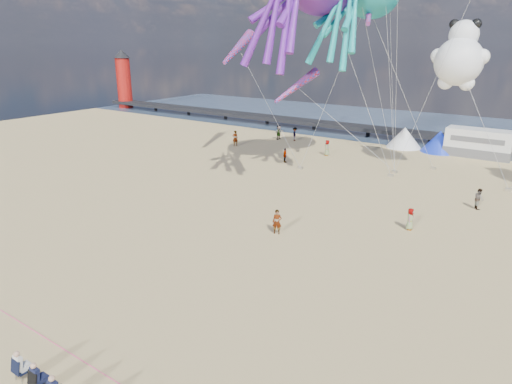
% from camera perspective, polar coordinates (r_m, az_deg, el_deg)
% --- Properties ---
extents(ground, '(120.00, 120.00, 0.00)m').
position_cam_1_polar(ground, '(22.64, -9.89, -13.80)').
color(ground, '#D6BA7B').
rests_on(ground, ground).
extents(water, '(120.00, 120.00, 0.00)m').
position_cam_1_polar(water, '(70.73, 23.20, 7.17)').
color(water, '#344863').
rests_on(water, ground).
extents(pier, '(60.00, 3.00, 0.50)m').
position_cam_1_polar(pier, '(71.82, -1.31, 9.58)').
color(pier, black).
rests_on(pier, ground).
extents(lighthouse, '(2.60, 2.60, 9.00)m').
position_cam_1_polar(lighthouse, '(90.68, -16.16, 12.94)').
color(lighthouse, '#A5140F').
rests_on(lighthouse, ground).
extents(motorhome_0, '(6.60, 2.50, 3.00)m').
position_cam_1_polar(motorhome_0, '(54.90, 26.05, 5.52)').
color(motorhome_0, silver).
rests_on(motorhome_0, ground).
extents(tent_white, '(4.00, 4.00, 2.40)m').
position_cam_1_polar(tent_white, '(56.66, 18.04, 6.52)').
color(tent_white, white).
rests_on(tent_white, ground).
extents(tent_blue, '(4.00, 4.00, 2.40)m').
position_cam_1_polar(tent_blue, '(55.67, 21.97, 5.89)').
color(tent_blue, '#1933CC').
rests_on(tent_blue, ground).
extents(rope_line, '(34.00, 0.03, 0.03)m').
position_cam_1_polar(rope_line, '(20.10, -20.48, -19.40)').
color(rope_line, '#F2338C').
rests_on(rope_line, ground).
extents(standing_person, '(0.70, 0.60, 1.64)m').
position_cam_1_polar(standing_person, '(29.59, 2.65, -3.76)').
color(standing_person, tan).
rests_on(standing_person, ground).
extents(beachgoer_0, '(0.37, 0.55, 1.49)m').
position_cam_1_polar(beachgoer_0, '(31.91, 18.72, -3.22)').
color(beachgoer_0, '#7F6659').
rests_on(beachgoer_0, ground).
extents(beachgoer_2, '(0.94, 1.03, 1.70)m').
position_cam_1_polar(beachgoer_2, '(57.85, 4.89, 7.23)').
color(beachgoer_2, '#7F6659').
rests_on(beachgoer_2, ground).
extents(beachgoer_3, '(1.10, 1.07, 1.51)m').
position_cam_1_polar(beachgoer_3, '(47.15, 3.66, 4.58)').
color(beachgoer_3, '#7F6659').
rests_on(beachgoer_3, ground).
extents(beachgoer_4, '(0.52, 1.10, 1.83)m').
position_cam_1_polar(beachgoer_4, '(58.56, 2.87, 7.47)').
color(beachgoer_4, '#7F6659').
rests_on(beachgoer_4, ground).
extents(beachgoer_5, '(1.37, 1.76, 1.87)m').
position_cam_1_polar(beachgoer_5, '(54.75, -2.62, 6.73)').
color(beachgoer_5, '#7F6659').
rests_on(beachgoer_5, ground).
extents(beachgoer_6, '(0.71, 0.74, 1.71)m').
position_cam_1_polar(beachgoer_6, '(50.67, 8.87, 5.48)').
color(beachgoer_6, '#7F6659').
rests_on(beachgoer_6, ground).
extents(beachgoer_7, '(0.78, 0.90, 1.56)m').
position_cam_1_polar(beachgoer_7, '(37.81, 26.08, -0.76)').
color(beachgoer_7, '#7F6659').
rests_on(beachgoer_7, ground).
extents(sandbag_a, '(0.50, 0.35, 0.22)m').
position_cam_1_polar(sandbag_a, '(44.99, 5.54, 3.01)').
color(sandbag_a, gray).
rests_on(sandbag_a, ground).
extents(sandbag_b, '(0.50, 0.35, 0.22)m').
position_cam_1_polar(sandbag_b, '(44.05, 16.48, 2.00)').
color(sandbag_b, gray).
rests_on(sandbag_b, ground).
extents(sandbag_c, '(0.50, 0.35, 0.22)m').
position_cam_1_polar(sandbag_c, '(43.65, 29.00, 0.25)').
color(sandbag_c, gray).
rests_on(sandbag_c, ground).
extents(sandbag_d, '(0.50, 0.35, 0.22)m').
position_cam_1_polar(sandbag_d, '(47.91, 21.26, 2.78)').
color(sandbag_d, gray).
rests_on(sandbag_d, ground).
extents(sandbag_e, '(0.50, 0.35, 0.22)m').
position_cam_1_polar(sandbag_e, '(45.39, 16.93, 2.42)').
color(sandbag_e, gray).
rests_on(sandbag_e, ground).
extents(kite_panda, '(5.03, 4.74, 7.02)m').
position_cam_1_polar(kite_panda, '(44.58, 24.02, 14.66)').
color(kite_panda, white).
extents(windsock_left, '(3.10, 7.60, 7.58)m').
position_cam_1_polar(windsock_left, '(47.94, -2.25, 17.58)').
color(windsock_left, red).
extents(windsock_mid, '(3.54, 6.74, 6.88)m').
position_cam_1_polar(windsock_mid, '(43.35, 13.93, 21.51)').
color(windsock_mid, red).
extents(windsock_right, '(2.81, 5.29, 5.34)m').
position_cam_1_polar(windsock_right, '(43.28, 5.05, 13.01)').
color(windsock_right, red).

